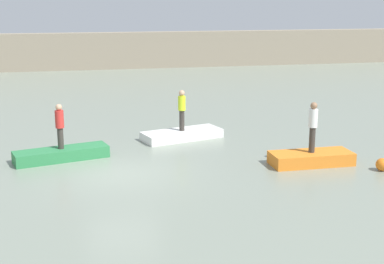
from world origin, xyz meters
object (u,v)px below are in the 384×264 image
object	(u,v)px
rowboat_green	(61,154)
person_white_shirt	(313,124)
person_red_shirt	(60,124)
person_hiviz_shirt	(182,108)
rowboat_orange	(311,158)
mooring_buoy	(382,165)
rowboat_white	(182,135)

from	to	relation	value
rowboat_green	person_white_shirt	xyz separation A→B (m)	(8.95, -2.57, 1.29)
person_white_shirt	person_red_shirt	xyz separation A→B (m)	(-8.95, 2.57, -0.12)
person_white_shirt	person_hiviz_shirt	bearing A→B (deg)	129.53
rowboat_orange	person_white_shirt	bearing A→B (deg)	176.22
person_hiviz_shirt	mooring_buoy	size ratio (longest dim) A/B	3.86
rowboat_orange	person_white_shirt	distance (m)	1.28
rowboat_green	rowboat_white	size ratio (longest dim) A/B	1.01
person_white_shirt	mooring_buoy	size ratio (longest dim) A/B	4.06
rowboat_orange	person_hiviz_shirt	distance (m)	6.20
person_white_shirt	person_red_shirt	bearing A→B (deg)	164.00
rowboat_green	person_hiviz_shirt	xyz separation A→B (m)	(5.07, 2.14, 1.14)
rowboat_white	person_white_shirt	xyz separation A→B (m)	(3.88, -4.70, 1.32)
rowboat_orange	person_red_shirt	size ratio (longest dim) A/B	1.76
person_white_shirt	mooring_buoy	xyz separation A→B (m)	(2.13, -1.26, -1.28)
person_white_shirt	rowboat_green	bearing A→B (deg)	164.00
person_white_shirt	mooring_buoy	bearing A→B (deg)	-30.58
rowboat_white	person_red_shirt	xyz separation A→B (m)	(-5.07, -2.14, 1.20)
rowboat_green	mooring_buoy	xyz separation A→B (m)	(11.08, -3.82, 0.01)
rowboat_green	rowboat_orange	xyz separation A→B (m)	(8.95, -2.57, 0.01)
rowboat_white	person_white_shirt	world-z (taller)	person_white_shirt
rowboat_white	person_hiviz_shirt	bearing A→B (deg)	-15.88
rowboat_orange	rowboat_green	bearing A→B (deg)	163.79
person_red_shirt	mooring_buoy	world-z (taller)	person_red_shirt
person_hiviz_shirt	person_red_shirt	size ratio (longest dim) A/B	1.04
rowboat_white	rowboat_orange	size ratio (longest dim) A/B	1.15
rowboat_green	person_white_shirt	world-z (taller)	person_white_shirt
rowboat_green	rowboat_orange	bearing A→B (deg)	-30.44
person_red_shirt	mooring_buoy	size ratio (longest dim) A/B	3.72
person_red_shirt	rowboat_green	bearing A→B (deg)	135.00
rowboat_green	mooring_buoy	world-z (taller)	mooring_buoy
rowboat_green	rowboat_white	distance (m)	5.50
rowboat_orange	mooring_buoy	bearing A→B (deg)	-30.79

